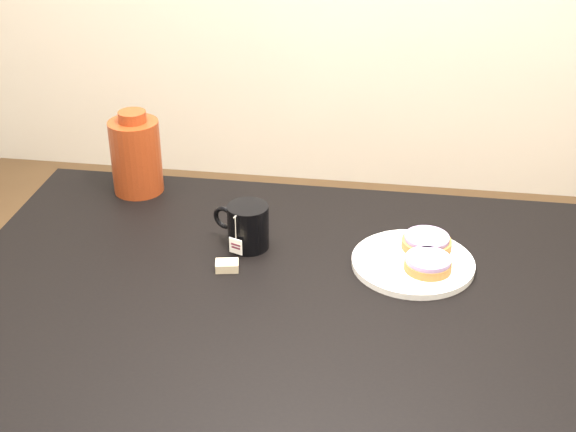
{
  "coord_description": "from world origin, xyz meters",
  "views": [
    {
      "loc": [
        0.14,
        -1.24,
        1.61
      ],
      "look_at": [
        -0.08,
        0.19,
        0.81
      ],
      "focal_mm": 50.0,
      "sensor_mm": 36.0,
      "label": 1
    }
  ],
  "objects_px": {
    "table": "(314,330)",
    "bagel_front": "(428,263)",
    "mug": "(247,226)",
    "teabag_pouch": "(227,266)",
    "plate": "(413,262)",
    "bagel_package": "(136,155)",
    "bagel_back": "(427,242)"
  },
  "relations": [
    {
      "from": "mug",
      "to": "bagel_package",
      "type": "relative_size",
      "value": 0.69
    },
    {
      "from": "bagel_package",
      "to": "plate",
      "type": "bearing_deg",
      "value": -20.35
    },
    {
      "from": "bagel_back",
      "to": "teabag_pouch",
      "type": "xyz_separation_m",
      "value": [
        -0.39,
        -0.12,
        -0.02
      ]
    },
    {
      "from": "table",
      "to": "bagel_back",
      "type": "relative_size",
      "value": 10.21
    },
    {
      "from": "teabag_pouch",
      "to": "bagel_back",
      "type": "bearing_deg",
      "value": 17.61
    },
    {
      "from": "plate",
      "to": "bagel_front",
      "type": "distance_m",
      "value": 0.04
    },
    {
      "from": "plate",
      "to": "teabag_pouch",
      "type": "height_order",
      "value": "same"
    },
    {
      "from": "mug",
      "to": "plate",
      "type": "bearing_deg",
      "value": 16.72
    },
    {
      "from": "bagel_back",
      "to": "bagel_package",
      "type": "relative_size",
      "value": 0.7
    },
    {
      "from": "mug",
      "to": "teabag_pouch",
      "type": "xyz_separation_m",
      "value": [
        -0.02,
        -0.09,
        -0.04
      ]
    },
    {
      "from": "bagel_back",
      "to": "bagel_package",
      "type": "distance_m",
      "value": 0.7
    },
    {
      "from": "bagel_front",
      "to": "bagel_package",
      "type": "xyz_separation_m",
      "value": [
        -0.67,
        0.27,
        0.06
      ]
    },
    {
      "from": "plate",
      "to": "mug",
      "type": "bearing_deg",
      "value": 175.72
    },
    {
      "from": "table",
      "to": "teabag_pouch",
      "type": "height_order",
      "value": "teabag_pouch"
    },
    {
      "from": "bagel_front",
      "to": "mug",
      "type": "relative_size",
      "value": 0.85
    },
    {
      "from": "mug",
      "to": "bagel_package",
      "type": "height_order",
      "value": "bagel_package"
    },
    {
      "from": "bagel_package",
      "to": "bagel_front",
      "type": "bearing_deg",
      "value": -21.74
    },
    {
      "from": "plate",
      "to": "bagel_back",
      "type": "height_order",
      "value": "bagel_back"
    },
    {
      "from": "bagel_front",
      "to": "bagel_package",
      "type": "distance_m",
      "value": 0.72
    },
    {
      "from": "plate",
      "to": "mug",
      "type": "distance_m",
      "value": 0.34
    },
    {
      "from": "mug",
      "to": "teabag_pouch",
      "type": "distance_m",
      "value": 0.1
    },
    {
      "from": "plate",
      "to": "bagel_package",
      "type": "height_order",
      "value": "bagel_package"
    },
    {
      "from": "bagel_back",
      "to": "teabag_pouch",
      "type": "height_order",
      "value": "bagel_back"
    },
    {
      "from": "plate",
      "to": "bagel_package",
      "type": "xyz_separation_m",
      "value": [
        -0.64,
        0.24,
        0.08
      ]
    },
    {
      "from": "bagel_front",
      "to": "teabag_pouch",
      "type": "distance_m",
      "value": 0.39
    },
    {
      "from": "table",
      "to": "teabag_pouch",
      "type": "bearing_deg",
      "value": 162.08
    },
    {
      "from": "table",
      "to": "bagel_front",
      "type": "xyz_separation_m",
      "value": [
        0.21,
        0.1,
        0.11
      ]
    },
    {
      "from": "bagel_back",
      "to": "teabag_pouch",
      "type": "distance_m",
      "value": 0.41
    },
    {
      "from": "bagel_back",
      "to": "bagel_front",
      "type": "xyz_separation_m",
      "value": [
        0.0,
        -0.08,
        0.0
      ]
    },
    {
      "from": "bagel_front",
      "to": "teabag_pouch",
      "type": "relative_size",
      "value": 2.55
    },
    {
      "from": "plate",
      "to": "table",
      "type": "bearing_deg",
      "value": -144.46
    },
    {
      "from": "mug",
      "to": "bagel_package",
      "type": "xyz_separation_m",
      "value": [
        -0.3,
        0.21,
        0.04
      ]
    }
  ]
}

